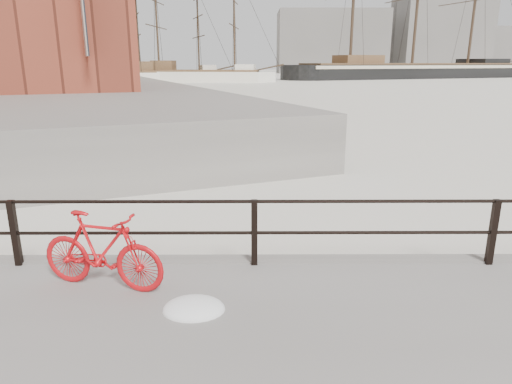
% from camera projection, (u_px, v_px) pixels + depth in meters
% --- Properties ---
extents(ground, '(400.00, 400.00, 0.00)m').
position_uv_depth(ground, '(480.00, 280.00, 7.06)').
color(ground, white).
rests_on(ground, ground).
extents(far_quay, '(78.44, 148.07, 1.80)m').
position_uv_depth(far_quay, '(35.00, 77.00, 75.84)').
color(far_quay, gray).
rests_on(far_quay, ground).
extents(guardrail, '(28.00, 0.10, 1.00)m').
position_uv_depth(guardrail, '(493.00, 232.00, 6.68)').
color(guardrail, black).
rests_on(guardrail, promenade).
extents(bicycle, '(1.76, 0.71, 1.06)m').
position_uv_depth(bicycle, '(102.00, 251.00, 5.97)').
color(bicycle, red).
rests_on(bicycle, promenade).
extents(barque_black, '(68.69, 43.31, 36.61)m').
position_uv_depth(barque_black, '(411.00, 78.00, 94.62)').
color(barque_black, black).
rests_on(barque_black, ground).
extents(schooner_mid, '(29.29, 14.31, 20.47)m').
position_uv_depth(schooner_mid, '(197.00, 82.00, 77.40)').
color(schooner_mid, silver).
rests_on(schooner_mid, ground).
extents(schooner_left, '(23.93, 16.22, 16.90)m').
position_uv_depth(schooner_left, '(171.00, 82.00, 77.90)').
color(schooner_left, silver).
rests_on(schooner_left, ground).
extents(apartment_grey, '(26.02, 22.15, 23.20)m').
position_uv_depth(apartment_grey, '(17.00, 4.00, 82.36)').
color(apartment_grey, '#A6A6A1').
rests_on(apartment_grey, far_quay).
extents(apartment_brick, '(27.87, 22.90, 21.20)m').
position_uv_depth(apartment_brick, '(26.00, 20.00, 103.09)').
color(apartment_brick, maroon).
rests_on(apartment_brick, far_quay).
extents(industrial_west, '(32.00, 18.00, 18.00)m').
position_uv_depth(industrial_west, '(330.00, 42.00, 139.30)').
color(industrial_west, gray).
rests_on(industrial_west, ground).
extents(industrial_mid, '(26.00, 20.00, 24.00)m').
position_uv_depth(industrial_mid, '(439.00, 33.00, 143.45)').
color(industrial_mid, gray).
rests_on(industrial_mid, ground).
extents(industrial_east, '(20.00, 16.00, 14.00)m').
position_uv_depth(industrial_east, '(501.00, 50.00, 149.75)').
color(industrial_east, gray).
rests_on(industrial_east, ground).
extents(smokestack, '(2.80, 2.80, 44.00)m').
position_uv_depth(smokestack, '(396.00, 1.00, 145.45)').
color(smokestack, gray).
rests_on(smokestack, ground).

